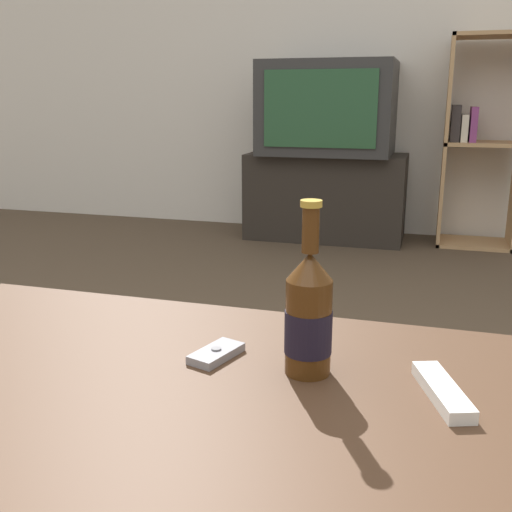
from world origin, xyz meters
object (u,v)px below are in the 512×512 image
Objects in this scene: tv_stand at (326,196)px; bookshelf at (479,140)px; cell_phone at (216,353)px; beer_bottle at (309,315)px; remote_control at (442,391)px; television at (328,108)px.

bookshelf reaches higher than tv_stand.
cell_phone is (0.28, -2.64, 0.16)m from tv_stand.
tv_stand is at bearing -175.68° from bookshelf.
beer_bottle is at bearing -98.32° from bookshelf.
television is at bearing 83.68° from remote_control.
cell_phone is at bearing 176.00° from beer_bottle.
remote_control is (0.64, -2.68, 0.16)m from tv_stand.
bookshelf is 2.76m from cell_phone.
bookshelf is at bearing 95.98° from cell_phone.
tv_stand is at bearing 113.60° from cell_phone.
television is 2.77m from remote_control.
remote_control is at bearing -94.03° from bookshelf.
remote_control is at bearing 11.79° from cell_phone.
television is 4.55× the size of remote_control.
beer_bottle is (0.44, -2.65, 0.25)m from tv_stand.
tv_stand reaches higher than cell_phone.
television is at bearing 113.61° from cell_phone.
remote_control is at bearing -7.12° from beer_bottle.
bookshelf reaches higher than beer_bottle.
tv_stand is at bearing 90.00° from television.
tv_stand is 2.76m from remote_control.
cell_phone is at bearing -101.58° from bookshelf.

